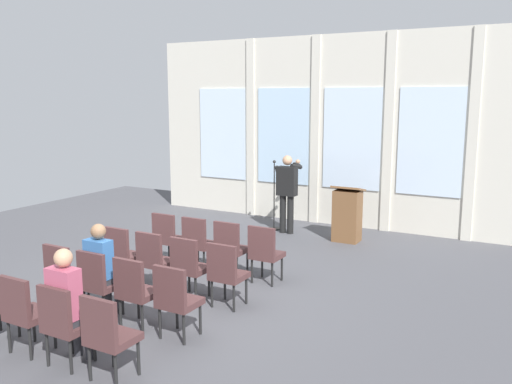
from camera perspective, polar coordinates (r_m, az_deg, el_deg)
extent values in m
plane|color=#4C4C51|center=(8.08, -10.17, -11.34)|extent=(15.05, 15.05, 0.00)
cube|color=beige|center=(12.56, 6.50, 6.42)|extent=(8.48, 0.10, 4.28)
cube|color=silver|center=(13.70, -3.54, 6.15)|extent=(1.33, 0.04, 2.25)
cube|color=beige|center=(13.28, -0.55, 6.68)|extent=(0.20, 0.08, 4.28)
cube|color=silver|center=(12.87, 2.88, 5.90)|extent=(1.33, 0.04, 2.25)
cube|color=beige|center=(12.53, 6.25, 6.41)|extent=(0.20, 0.08, 4.28)
cube|color=silver|center=(12.22, 10.07, 5.54)|extent=(1.33, 0.04, 2.25)
cube|color=beige|center=(11.97, 13.80, 6.02)|extent=(0.20, 0.08, 4.28)
cube|color=silver|center=(11.78, 17.92, 5.04)|extent=(1.33, 0.04, 2.25)
cube|color=beige|center=(11.64, 21.90, 5.48)|extent=(0.20, 0.08, 4.28)
cylinder|color=black|center=(11.72, 2.85, -2.32)|extent=(0.14, 0.14, 0.83)
cylinder|color=black|center=(11.65, 3.65, -2.41)|extent=(0.14, 0.14, 0.83)
cube|color=black|center=(11.55, 3.28, 1.16)|extent=(0.42, 0.22, 0.62)
cube|color=navy|center=(11.64, 3.53, 1.59)|extent=(0.06, 0.01, 0.37)
sphere|color=tan|center=(11.50, 3.33, 3.36)|extent=(0.21, 0.21, 0.21)
cylinder|color=black|center=(11.71, 2.40, 1.74)|extent=(0.09, 0.28, 0.45)
cylinder|color=black|center=(11.56, 4.26, 2.70)|extent=(0.15, 0.36, 0.15)
cylinder|color=black|center=(11.70, 4.32, 2.88)|extent=(0.11, 0.34, 0.15)
sphere|color=tan|center=(11.97, 4.43, 3.22)|extent=(0.10, 0.10, 0.10)
cylinder|color=black|center=(12.07, 1.90, -3.89)|extent=(0.28, 0.28, 0.03)
cylinder|color=black|center=(11.92, 1.92, -0.44)|extent=(0.02, 0.02, 1.45)
sphere|color=#262626|center=(11.80, 1.95, 3.22)|extent=(0.07, 0.07, 0.07)
cube|color=brown|center=(11.15, 9.59, -2.52)|extent=(0.52, 0.40, 1.05)
cube|color=brown|center=(11.06, 9.71, 0.36)|extent=(0.60, 0.48, 0.14)
cylinder|color=black|center=(9.72, -7.49, -6.30)|extent=(0.04, 0.04, 0.40)
cylinder|color=black|center=(9.94, -9.17, -5.99)|extent=(0.04, 0.04, 0.40)
cylinder|color=black|center=(9.47, -8.72, -6.79)|extent=(0.04, 0.04, 0.40)
cylinder|color=black|center=(9.68, -10.42, -6.46)|extent=(0.04, 0.04, 0.40)
cube|color=#4C2D2D|center=(9.64, -8.99, -5.01)|extent=(0.46, 0.44, 0.08)
cube|color=#4C2D2D|center=(9.43, -9.74, -3.68)|extent=(0.46, 0.06, 0.46)
cylinder|color=black|center=(9.37, -4.32, -6.87)|extent=(0.04, 0.04, 0.40)
cylinder|color=black|center=(9.57, -6.14, -6.55)|extent=(0.04, 0.04, 0.40)
cylinder|color=black|center=(9.10, -5.51, -7.41)|extent=(0.04, 0.04, 0.40)
cylinder|color=black|center=(9.30, -7.35, -7.06)|extent=(0.04, 0.04, 0.40)
cube|color=#4C2D2D|center=(9.27, -5.86, -5.55)|extent=(0.46, 0.44, 0.08)
cube|color=#4C2D2D|center=(9.05, -6.57, -4.18)|extent=(0.46, 0.06, 0.46)
cylinder|color=black|center=(9.05, -0.91, -7.47)|extent=(0.04, 0.04, 0.40)
cylinder|color=black|center=(9.23, -2.86, -7.13)|extent=(0.04, 0.04, 0.40)
cylinder|color=black|center=(8.77, -2.03, -8.05)|extent=(0.04, 0.04, 0.40)
cylinder|color=black|center=(8.95, -4.02, -7.68)|extent=(0.04, 0.04, 0.40)
cube|color=#4C2D2D|center=(8.93, -2.47, -6.11)|extent=(0.46, 0.44, 0.08)
cube|color=#4C2D2D|center=(8.70, -3.14, -4.70)|extent=(0.46, 0.06, 0.46)
cylinder|color=black|center=(8.76, 2.75, -8.07)|extent=(0.04, 0.04, 0.40)
cylinder|color=black|center=(8.92, 0.66, -7.73)|extent=(0.04, 0.04, 0.40)
cylinder|color=black|center=(8.48, 1.72, -8.70)|extent=(0.04, 0.04, 0.40)
cylinder|color=black|center=(8.64, -0.43, -8.33)|extent=(0.04, 0.04, 0.40)
cube|color=#4C2D2D|center=(8.62, 1.18, -6.69)|extent=(0.46, 0.44, 0.08)
cube|color=#4C2D2D|center=(8.39, 0.57, -5.25)|extent=(0.46, 0.06, 0.46)
cylinder|color=black|center=(8.88, -11.91, -8.04)|extent=(0.04, 0.04, 0.40)
cylinder|color=black|center=(9.11, -13.64, -7.64)|extent=(0.04, 0.04, 0.40)
cylinder|color=black|center=(8.64, -13.40, -8.61)|extent=(0.04, 0.04, 0.40)
cylinder|color=black|center=(8.87, -15.14, -8.18)|extent=(0.04, 0.04, 0.40)
cube|color=#4C2D2D|center=(8.80, -13.59, -6.63)|extent=(0.46, 0.44, 0.08)
cube|color=#4C2D2D|center=(8.60, -14.52, -5.20)|extent=(0.46, 0.06, 0.46)
cylinder|color=black|center=(8.49, -8.61, -8.78)|extent=(0.04, 0.04, 0.40)
cylinder|color=black|center=(8.70, -10.51, -8.36)|extent=(0.04, 0.04, 0.40)
cylinder|color=black|center=(8.24, -10.07, -9.42)|extent=(0.04, 0.04, 0.40)
cylinder|color=black|center=(8.46, -11.98, -8.96)|extent=(0.04, 0.04, 0.40)
cube|color=#4C2D2D|center=(8.40, -10.34, -7.32)|extent=(0.46, 0.44, 0.08)
cube|color=#4C2D2D|center=(8.18, -11.25, -5.85)|extent=(0.46, 0.06, 0.46)
cylinder|color=black|center=(8.13, -4.98, -9.56)|extent=(0.04, 0.04, 0.40)
cylinder|color=black|center=(8.33, -7.07, -9.12)|extent=(0.04, 0.04, 0.40)
cylinder|color=black|center=(7.87, -6.39, -10.26)|extent=(0.04, 0.04, 0.40)
cylinder|color=black|center=(8.07, -8.50, -9.78)|extent=(0.04, 0.04, 0.40)
cube|color=#4C2D2D|center=(8.02, -6.77, -8.06)|extent=(0.46, 0.44, 0.08)
cube|color=#4C2D2D|center=(7.80, -7.63, -6.54)|extent=(0.46, 0.06, 0.46)
cylinder|color=black|center=(7.81, -1.03, -10.35)|extent=(0.04, 0.04, 0.40)
cylinder|color=black|center=(7.99, -3.30, -9.90)|extent=(0.04, 0.04, 0.40)
cylinder|color=black|center=(7.54, -2.35, -11.14)|extent=(0.04, 0.04, 0.40)
cylinder|color=black|center=(7.72, -4.67, -10.64)|extent=(0.04, 0.04, 0.40)
cube|color=#4C2D2D|center=(7.68, -2.86, -8.82)|extent=(0.46, 0.44, 0.08)
cube|color=#4C2D2D|center=(7.45, -3.65, -7.27)|extent=(0.46, 0.06, 0.46)
cylinder|color=black|center=(8.10, -17.27, -10.07)|extent=(0.04, 0.04, 0.40)
cylinder|color=black|center=(8.35, -19.00, -9.55)|extent=(0.04, 0.04, 0.40)
cylinder|color=black|center=(7.89, -19.08, -10.72)|extent=(0.04, 0.04, 0.40)
cylinder|color=black|center=(8.15, -20.80, -10.16)|extent=(0.04, 0.04, 0.40)
cube|color=#4C2D2D|center=(8.04, -19.14, -8.51)|extent=(0.46, 0.44, 0.08)
cube|color=#4C2D2D|center=(7.85, -20.29, -6.98)|extent=(0.46, 0.06, 0.46)
cylinder|color=black|center=(7.68, -13.90, -11.04)|extent=(0.04, 0.04, 0.40)
cylinder|color=black|center=(7.91, -15.85, -10.48)|extent=(0.04, 0.04, 0.40)
cylinder|color=black|center=(7.45, -15.71, -11.79)|extent=(0.04, 0.04, 0.40)
cylinder|color=black|center=(7.69, -17.66, -11.18)|extent=(0.04, 0.04, 0.40)
cube|color=#4C2D2D|center=(7.60, -15.87, -9.43)|extent=(0.46, 0.44, 0.08)
cube|color=#4C2D2D|center=(7.39, -17.01, -7.84)|extent=(0.46, 0.06, 0.46)
cylinder|color=#2D2D33|center=(7.85, -15.33, -10.46)|extent=(0.10, 0.10, 0.44)
cylinder|color=#2D2D33|center=(7.73, -14.35, -10.74)|extent=(0.10, 0.10, 0.44)
cube|color=#2D2D33|center=(7.62, -15.57, -8.88)|extent=(0.34, 0.36, 0.12)
cube|color=#3366A5|center=(7.45, -16.28, -6.78)|extent=(0.36, 0.20, 0.52)
sphere|color=#8C6647|center=(7.37, -16.31, -4.01)|extent=(0.20, 0.20, 0.20)
cylinder|color=black|center=(7.28, -10.12, -12.09)|extent=(0.04, 0.04, 0.40)
cylinder|color=black|center=(7.50, -12.30, -11.49)|extent=(0.04, 0.04, 0.40)
cylinder|color=black|center=(7.04, -11.91, -12.94)|extent=(0.04, 0.04, 0.40)
cylinder|color=black|center=(7.27, -14.11, -12.28)|extent=(0.04, 0.04, 0.40)
cube|color=#4C2D2D|center=(7.18, -12.19, -10.42)|extent=(0.46, 0.44, 0.08)
cube|color=#4C2D2D|center=(6.96, -13.31, -8.78)|extent=(0.46, 0.06, 0.46)
cylinder|color=black|center=(6.92, -5.90, -13.19)|extent=(0.04, 0.04, 0.40)
cylinder|color=black|center=(7.12, -8.34, -12.56)|extent=(0.04, 0.04, 0.40)
cylinder|color=black|center=(6.67, -7.62, -14.15)|extent=(0.04, 0.04, 0.40)
cylinder|color=black|center=(6.87, -10.10, -13.46)|extent=(0.04, 0.04, 0.40)
cube|color=#4C2D2D|center=(6.80, -8.04, -11.47)|extent=(0.46, 0.44, 0.08)
cube|color=#4C2D2D|center=(6.57, -9.11, -9.79)|extent=(0.46, 0.06, 0.46)
cylinder|color=black|center=(7.42, -23.77, -12.37)|extent=(0.04, 0.04, 0.40)
cylinder|color=black|center=(7.70, -25.43, -11.69)|extent=(0.04, 0.04, 0.40)
cylinder|color=black|center=(6.95, -20.48, -13.68)|extent=(0.04, 0.04, 0.40)
cylinder|color=black|center=(7.21, -22.39, -12.93)|extent=(0.04, 0.04, 0.40)
cylinder|color=black|center=(6.76, -22.73, -14.53)|extent=(0.04, 0.04, 0.40)
cylinder|color=black|center=(7.03, -24.61, -13.71)|extent=(0.04, 0.04, 0.40)
cube|color=#4C2D2D|center=(6.90, -22.69, -11.87)|extent=(0.46, 0.44, 0.08)
cube|color=#4C2D2D|center=(6.70, -24.14, -10.16)|extent=(0.46, 0.06, 0.46)
cylinder|color=black|center=(6.51, -16.68, -15.11)|extent=(0.04, 0.04, 0.40)
cylinder|color=black|center=(6.76, -18.89, -14.29)|extent=(0.04, 0.04, 0.40)
cylinder|color=black|center=(6.31, -18.97, -16.11)|extent=(0.04, 0.04, 0.40)
cylinder|color=black|center=(6.56, -21.16, -15.20)|extent=(0.04, 0.04, 0.40)
cube|color=#4C2D2D|center=(6.44, -19.05, -13.23)|extent=(0.46, 0.44, 0.08)
cube|color=#4C2D2D|center=(6.22, -20.52, -11.46)|extent=(0.46, 0.06, 0.46)
cylinder|color=#2D2D33|center=(6.69, -18.30, -14.31)|extent=(0.10, 0.10, 0.44)
cylinder|color=#2D2D33|center=(6.57, -17.19, -14.72)|extent=(0.10, 0.10, 0.44)
cube|color=#2D2D33|center=(6.45, -18.68, -12.58)|extent=(0.34, 0.36, 0.12)
cube|color=#B24C66|center=(6.26, -19.61, -10.01)|extent=(0.36, 0.20, 0.56)
sphere|color=tan|center=(6.16, -19.68, -6.56)|extent=(0.20, 0.20, 0.20)
cylinder|color=black|center=(6.11, -12.30, -16.67)|extent=(0.04, 0.04, 0.40)
cylinder|color=black|center=(6.33, -14.85, -15.78)|extent=(0.04, 0.04, 0.40)
cylinder|color=black|center=(5.89, -14.59, -17.84)|extent=(0.04, 0.04, 0.40)
cylinder|color=black|center=(6.12, -17.14, -16.85)|extent=(0.04, 0.04, 0.40)
cube|color=#4C2D2D|center=(6.01, -14.83, -14.73)|extent=(0.46, 0.44, 0.08)
cube|color=#4C2D2D|center=(5.78, -16.28, -12.90)|extent=(0.46, 0.06, 0.46)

